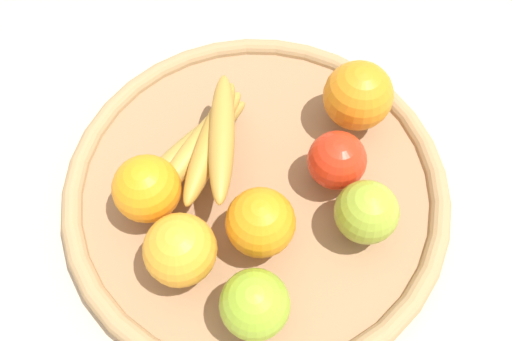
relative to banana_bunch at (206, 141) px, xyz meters
name	(u,v)px	position (x,y,z in m)	size (l,w,h in m)	color
ground_plane	(256,193)	(-0.05, 0.03, -0.07)	(2.40, 2.40, 0.00)	#C3B097
basket	(256,186)	(-0.05, 0.03, -0.05)	(0.44, 0.44, 0.03)	#9A724F
banana_bunch	(206,141)	(0.00, 0.00, 0.00)	(0.14, 0.17, 0.07)	#A98A3B
apple_0	(337,164)	(-0.14, 0.04, 0.00)	(0.06, 0.06, 0.06)	red
orange_2	(180,250)	(0.03, 0.13, 0.00)	(0.07, 0.07, 0.07)	orange
orange_1	(257,223)	(-0.05, 0.10, 0.00)	(0.07, 0.07, 0.07)	orange
apple_1	(255,304)	(-0.04, 0.18, 0.00)	(0.07, 0.07, 0.07)	#8AAE2A
apple_2	(366,212)	(-0.16, 0.10, 0.00)	(0.07, 0.07, 0.07)	#91A72F
orange_3	(358,96)	(-0.17, -0.05, 0.01)	(0.08, 0.08, 0.08)	orange
orange_0	(147,189)	(0.06, 0.06, 0.00)	(0.07, 0.07, 0.07)	orange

